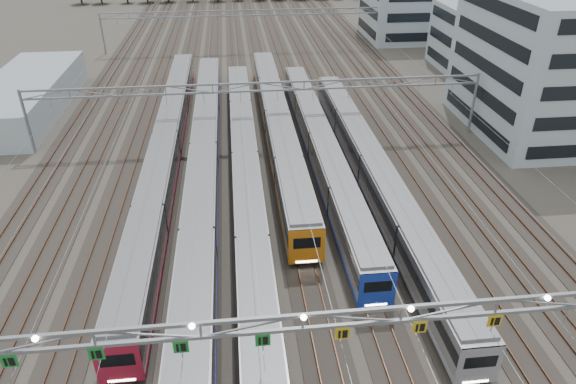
{
  "coord_description": "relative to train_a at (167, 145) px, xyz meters",
  "views": [
    {
      "loc": [
        -3.11,
        -20.6,
        27.78
      ],
      "look_at": [
        1.47,
        20.73,
        3.5
      ],
      "focal_mm": 32.0,
      "sensor_mm": 36.0,
      "label": 1
    }
  ],
  "objects": [
    {
      "name": "track_bed",
      "position": [
        11.25,
        64.47,
        -0.69
      ],
      "size": [
        54.0,
        260.0,
        5.42
      ],
      "color": "#2D2823",
      "rests_on": "ground"
    },
    {
      "name": "train_a",
      "position": [
        0.0,
        0.0,
        0.0
      ],
      "size": [
        2.97,
        65.78,
        3.87
      ],
      "color": "black",
      "rests_on": "ground"
    },
    {
      "name": "train_b",
      "position": [
        4.5,
        -3.85,
        0.04
      ],
      "size": [
        3.03,
        67.39,
        3.95
      ],
      "color": "black",
      "rests_on": "ground"
    },
    {
      "name": "train_c",
      "position": [
        9.0,
        -6.27,
        -0.07
      ],
      "size": [
        2.87,
        63.01,
        3.74
      ],
      "color": "black",
      "rests_on": "ground"
    },
    {
      "name": "train_d",
      "position": [
        13.5,
        4.83,
        0.1
      ],
      "size": [
        3.11,
        53.82,
        4.06
      ],
      "color": "black",
      "rests_on": "ground"
    },
    {
      "name": "train_e",
      "position": [
        18.0,
        -2.07,
        -0.05
      ],
      "size": [
        2.89,
        51.54,
        3.76
      ],
      "color": "black",
      "rests_on": "ground"
    },
    {
      "name": "train_f",
      "position": [
        22.5,
        -8.63,
        -0.04
      ],
      "size": [
        2.91,
        53.68,
        3.79
      ],
      "color": "black",
      "rests_on": "ground"
    },
    {
      "name": "gantry_near",
      "position": [
        11.2,
        -35.64,
        4.9
      ],
      "size": [
        56.36,
        0.61,
        8.08
      ],
      "color": "gray",
      "rests_on": "ground"
    },
    {
      "name": "gantry_mid",
      "position": [
        11.25,
        4.47,
        4.2
      ],
      "size": [
        56.36,
        0.36,
        8.0
      ],
      "color": "gray",
      "rests_on": "ground"
    },
    {
      "name": "gantry_far",
      "position": [
        11.25,
        49.47,
        4.2
      ],
      "size": [
        56.36,
        0.36,
        8.0
      ],
      "color": "gray",
      "rests_on": "ground"
    },
    {
      "name": "depot_bldg_south",
      "position": [
        48.88,
        4.6,
        6.65
      ],
      "size": [
        18.0,
        22.0,
        17.66
      ],
      "primitive_type": "cube",
      "color": "#A6BAC7",
      "rests_on": "ground"
    },
    {
      "name": "depot_bldg_mid",
      "position": [
        52.41,
        31.33,
        3.35
      ],
      "size": [
        14.0,
        16.0,
        11.07
      ],
      "primitive_type": "cube",
      "color": "#A6BAC7",
      "rests_on": "ground"
    },
    {
      "name": "depot_bldg_north",
      "position": [
        49.06,
        56.51,
        5.63
      ],
      "size": [
        22.0,
        18.0,
        15.62
      ],
      "primitive_type": "cube",
      "color": "#A6BAC7",
      "rests_on": "ground"
    },
    {
      "name": "west_shed",
      "position": [
        -21.76,
        18.87,
        0.2
      ],
      "size": [
        10.0,
        30.0,
        4.76
      ],
      "primitive_type": "cube",
      "color": "#A6BAC7",
      "rests_on": "ground"
    }
  ]
}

